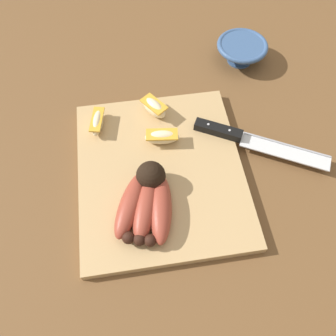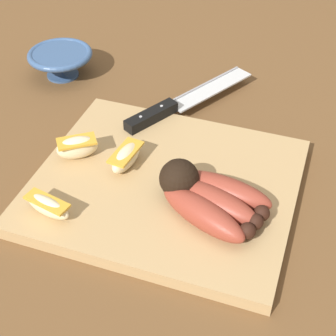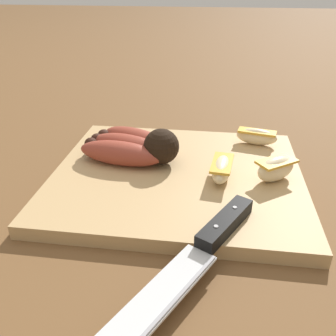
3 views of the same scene
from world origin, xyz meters
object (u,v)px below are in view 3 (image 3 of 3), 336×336
apple_wedge_near (257,136)px  banana_bunch (135,146)px  chefs_knife (204,248)px  apple_wedge_far (222,169)px  apple_wedge_middle (276,168)px

apple_wedge_near → banana_bunch: bearing=22.0°
chefs_knife → apple_wedge_far: bearing=-96.2°
apple_wedge_middle → apple_wedge_far: (0.08, 0.01, -0.00)m
apple_wedge_middle → apple_wedge_far: size_ratio=0.93×
apple_wedge_near → apple_wedge_far: apple_wedge_far is taller
apple_wedge_near → chefs_knife: bearing=75.1°
apple_wedge_near → apple_wedge_middle: (-0.02, 0.12, 0.00)m
apple_wedge_far → apple_wedge_middle: bearing=-175.5°
banana_bunch → apple_wedge_middle: 0.22m
banana_bunch → chefs_knife: bearing=120.0°
apple_wedge_near → apple_wedge_far: 0.14m
apple_wedge_middle → banana_bunch: bearing=-10.9°
apple_wedge_middle → chefs_knife: bearing=60.7°
banana_bunch → apple_wedge_far: banana_bunch is taller
banana_bunch → apple_wedge_near: banana_bunch is taller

